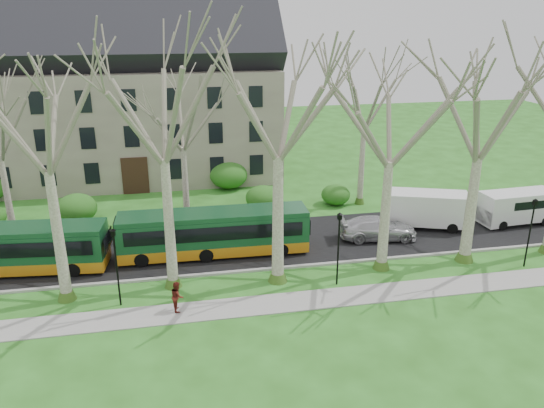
# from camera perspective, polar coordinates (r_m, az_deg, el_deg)

# --- Properties ---
(ground) EXTENTS (120.00, 120.00, 0.00)m
(ground) POSITION_cam_1_polar(r_m,az_deg,el_deg) (30.68, -4.48, -8.74)
(ground) COLOR #29601B
(ground) RESTS_ON ground
(sidewalk) EXTENTS (70.00, 2.00, 0.06)m
(sidewalk) POSITION_cam_1_polar(r_m,az_deg,el_deg) (28.51, -3.87, -11.05)
(sidewalk) COLOR gray
(sidewalk) RESTS_ON ground
(road) EXTENTS (80.00, 8.00, 0.06)m
(road) POSITION_cam_1_polar(r_m,az_deg,el_deg) (35.58, -5.53, -4.53)
(road) COLOR black
(road) RESTS_ON ground
(curb) EXTENTS (80.00, 0.25, 0.14)m
(curb) POSITION_cam_1_polar(r_m,az_deg,el_deg) (31.97, -4.80, -7.36)
(curb) COLOR #A5A39E
(curb) RESTS_ON ground
(building) EXTENTS (26.50, 12.20, 16.00)m
(building) POSITION_cam_1_polar(r_m,az_deg,el_deg) (51.35, -14.80, 11.81)
(building) COLOR gray
(building) RESTS_ON ground
(tree_row_verge) EXTENTS (49.00, 7.00, 14.00)m
(tree_row_verge) POSITION_cam_1_polar(r_m,az_deg,el_deg) (28.32, -4.92, 4.10)
(tree_row_verge) COLOR gray
(tree_row_verge) RESTS_ON ground
(tree_row_far) EXTENTS (33.00, 7.00, 12.00)m
(tree_row_far) POSITION_cam_1_polar(r_m,az_deg,el_deg) (38.83, -8.62, 6.73)
(tree_row_far) COLOR gray
(tree_row_far) RESTS_ON ground
(lamp_row) EXTENTS (36.22, 0.22, 4.30)m
(lamp_row) POSITION_cam_1_polar(r_m,az_deg,el_deg) (28.64, -4.38, -5.15)
(lamp_row) COLOR black
(lamp_row) RESTS_ON ground
(hedges) EXTENTS (30.60, 8.60, 2.00)m
(hedges) POSITION_cam_1_polar(r_m,az_deg,el_deg) (43.08, -12.91, 0.83)
(hedges) COLOR #2A651D
(hedges) RESTS_ON ground
(bus_lead) EXTENTS (11.82, 3.56, 2.91)m
(bus_lead) POSITION_cam_1_polar(r_m,az_deg,el_deg) (35.20, -26.77, -4.32)
(bus_lead) COLOR #134524
(bus_lead) RESTS_ON road
(bus_follow) EXTENTS (11.92, 2.74, 2.97)m
(bus_follow) POSITION_cam_1_polar(r_m,az_deg,el_deg) (33.87, -6.26, -3.05)
(bus_follow) COLOR #134524
(bus_follow) RESTS_ON road
(sedan) EXTENTS (5.49, 2.80, 1.52)m
(sedan) POSITION_cam_1_polar(r_m,az_deg,el_deg) (36.92, 11.33, -2.57)
(sedan) COLOR #B9B8BD
(sedan) RESTS_ON road
(van_a) EXTENTS (6.32, 4.03, 2.59)m
(van_a) POSITION_cam_1_polar(r_m,az_deg,el_deg) (39.58, 16.04, -0.60)
(van_a) COLOR silver
(van_a) RESTS_ON road
(van_b) EXTENTS (5.66, 2.32, 2.42)m
(van_b) POSITION_cam_1_polar(r_m,az_deg,el_deg) (42.63, 24.88, -0.37)
(van_b) COLOR silver
(van_b) RESTS_ON road
(pedestrian_b) EXTENTS (0.66, 0.83, 1.62)m
(pedestrian_b) POSITION_cam_1_polar(r_m,az_deg,el_deg) (28.21, -10.15, -9.73)
(pedestrian_b) COLOR #5A1B14
(pedestrian_b) RESTS_ON sidewalk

